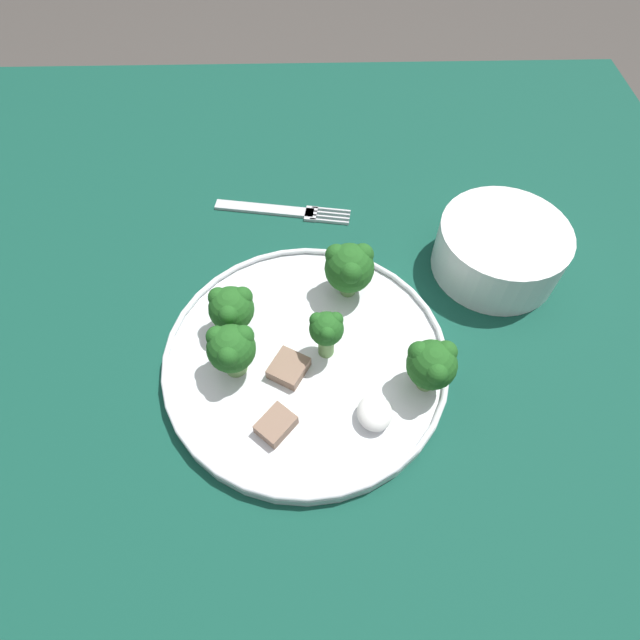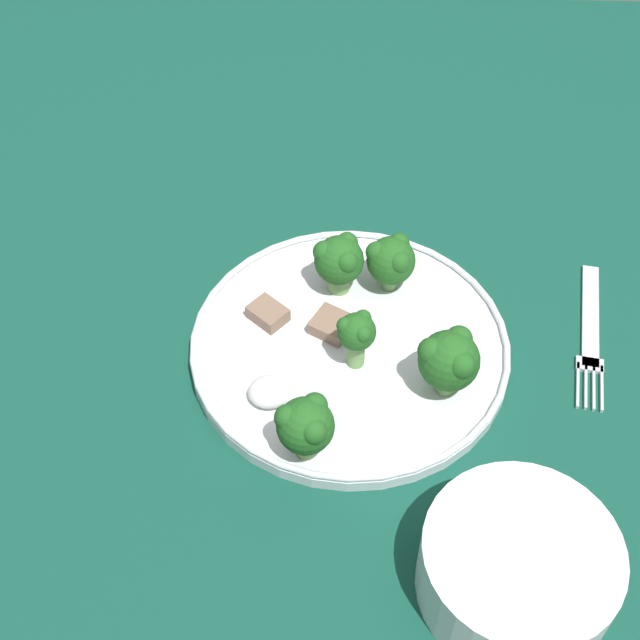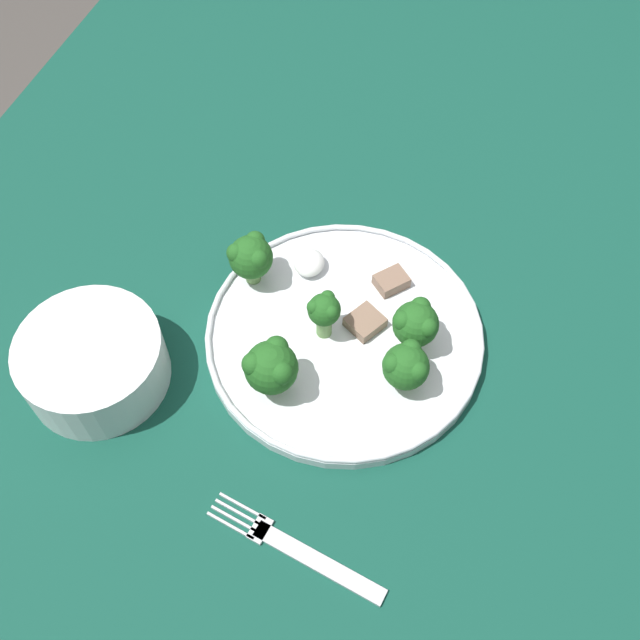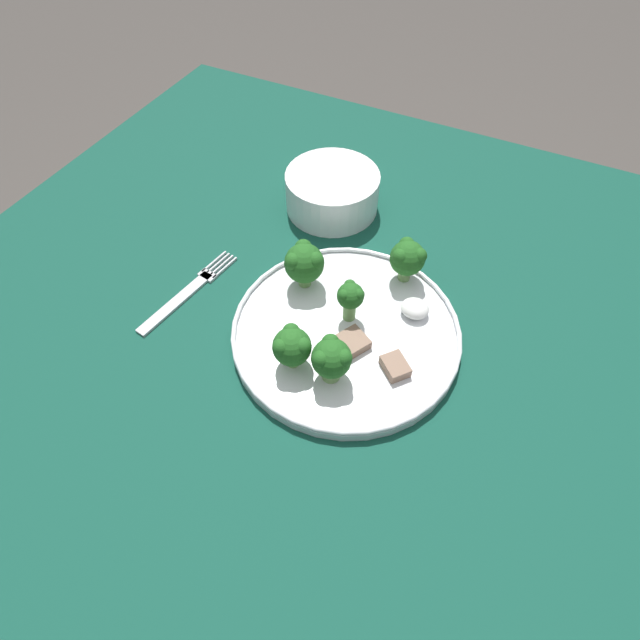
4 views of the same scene
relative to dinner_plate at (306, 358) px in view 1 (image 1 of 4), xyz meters
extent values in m
plane|color=#4C4742|center=(0.06, -0.05, -0.78)|extent=(8.00, 8.00, 0.00)
cube|color=#114738|center=(0.06, -0.05, -0.02)|extent=(1.26, 1.13, 0.03)
cylinder|color=brown|center=(-0.51, -0.56, -0.41)|extent=(0.06, 0.06, 0.74)
cylinder|color=brown|center=(-0.51, 0.45, -0.41)|extent=(0.06, 0.06, 0.74)
cylinder|color=white|center=(0.00, 0.00, 0.00)|extent=(0.28, 0.28, 0.01)
torus|color=white|center=(0.00, 0.00, 0.01)|extent=(0.28, 0.28, 0.01)
cube|color=silver|center=(-0.22, -0.05, -0.01)|extent=(0.03, 0.13, 0.00)
cube|color=silver|center=(-0.21, 0.01, -0.01)|extent=(0.03, 0.02, 0.00)
cube|color=silver|center=(-0.20, 0.03, -0.01)|extent=(0.01, 0.05, 0.00)
cube|color=silver|center=(-0.20, 0.03, -0.01)|extent=(0.01, 0.05, 0.00)
cube|color=silver|center=(-0.21, 0.03, -0.01)|extent=(0.01, 0.05, 0.00)
cube|color=silver|center=(-0.22, 0.03, -0.01)|extent=(0.01, 0.05, 0.00)
cylinder|color=white|center=(-0.12, 0.21, 0.02)|extent=(0.14, 0.14, 0.06)
cylinder|color=white|center=(-0.12, 0.21, 0.02)|extent=(0.11, 0.11, 0.04)
cylinder|color=#709E56|center=(-0.04, -0.07, 0.01)|extent=(0.01, 0.01, 0.02)
sphere|color=#215B1E|center=(-0.04, -0.07, 0.04)|extent=(0.04, 0.04, 0.04)
sphere|color=#215B1E|center=(-0.02, -0.07, 0.05)|extent=(0.02, 0.02, 0.02)
sphere|color=#215B1E|center=(-0.04, -0.06, 0.05)|extent=(0.02, 0.02, 0.02)
sphere|color=#215B1E|center=(-0.04, -0.08, 0.05)|extent=(0.02, 0.02, 0.02)
cylinder|color=#709E56|center=(0.01, -0.07, 0.01)|extent=(0.02, 0.02, 0.02)
sphere|color=#215B1E|center=(0.01, -0.07, 0.04)|extent=(0.05, 0.05, 0.05)
sphere|color=#215B1E|center=(0.03, -0.07, 0.05)|extent=(0.02, 0.02, 0.02)
sphere|color=#215B1E|center=(0.00, -0.06, 0.05)|extent=(0.02, 0.02, 0.02)
sphere|color=#215B1E|center=(0.00, -0.08, 0.05)|extent=(0.02, 0.02, 0.02)
cylinder|color=#709E56|center=(-0.01, 0.02, 0.02)|extent=(0.02, 0.02, 0.03)
sphere|color=#215B1E|center=(-0.01, 0.02, 0.04)|extent=(0.03, 0.03, 0.03)
sphere|color=#215B1E|center=(0.00, 0.02, 0.05)|extent=(0.01, 0.01, 0.01)
sphere|color=#215B1E|center=(-0.01, 0.03, 0.05)|extent=(0.01, 0.01, 0.01)
sphere|color=#215B1E|center=(-0.01, 0.01, 0.05)|extent=(0.01, 0.01, 0.01)
cylinder|color=#709E56|center=(0.03, 0.11, 0.01)|extent=(0.02, 0.02, 0.02)
sphere|color=#215B1E|center=(0.03, 0.11, 0.04)|extent=(0.05, 0.05, 0.05)
sphere|color=#215B1E|center=(0.05, 0.11, 0.05)|extent=(0.02, 0.02, 0.02)
sphere|color=#215B1E|center=(0.03, 0.12, 0.05)|extent=(0.02, 0.02, 0.02)
sphere|color=#215B1E|center=(0.03, 0.10, 0.05)|extent=(0.02, 0.02, 0.02)
cylinder|color=#709E56|center=(-0.08, 0.05, 0.01)|extent=(0.02, 0.02, 0.02)
sphere|color=#215B1E|center=(-0.08, 0.05, 0.04)|extent=(0.05, 0.05, 0.05)
sphere|color=#215B1E|center=(-0.06, 0.05, 0.05)|extent=(0.02, 0.02, 0.02)
sphere|color=#215B1E|center=(-0.09, 0.06, 0.05)|extent=(0.02, 0.02, 0.02)
sphere|color=#215B1E|center=(-0.09, 0.03, 0.05)|extent=(0.02, 0.02, 0.02)
cube|color=#846651|center=(0.02, -0.02, 0.01)|extent=(0.04, 0.04, 0.01)
cube|color=#846651|center=(0.07, -0.03, 0.01)|extent=(0.04, 0.04, 0.01)
ellipsoid|color=white|center=(0.07, 0.06, 0.01)|extent=(0.04, 0.03, 0.02)
camera|label=1|loc=(0.25, 0.01, 0.43)|focal=28.00mm
camera|label=2|loc=(0.01, 0.50, 0.61)|focal=50.00mm
camera|label=3|loc=(-0.38, -0.11, 0.65)|focal=42.00mm
camera|label=4|loc=(0.13, -0.34, 0.49)|focal=28.00mm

